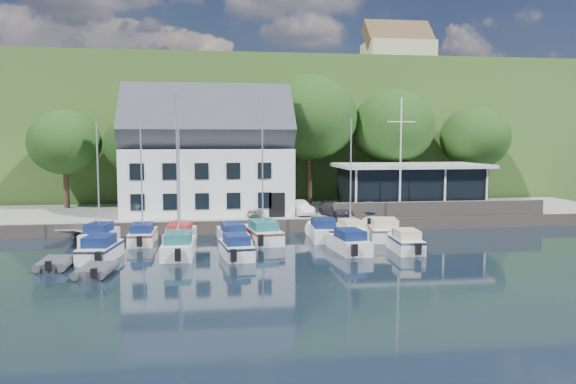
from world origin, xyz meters
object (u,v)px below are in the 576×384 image
boat_r1_5 (323,229)px  dinghy_0 (56,262)px  club_pavilion (410,187)px  boat_r1_2 (179,181)px  car_silver (257,209)px  boat_r1_7 (383,229)px  boat_r1_1 (142,181)px  car_blue (366,207)px  boat_r1_3 (233,233)px  car_white (298,208)px  boat_r2_4 (406,240)px  dinghy_1 (96,269)px  boat_r1_0 (98,179)px  car_dgrey (336,209)px  flagpole (401,157)px  boat_r2_0 (100,247)px  boat_r1_4 (263,175)px  boat_r2_2 (236,246)px  boat_r1_6 (351,182)px  boat_r2_1 (177,182)px  boat_r2_3 (349,240)px  harbor_building (208,162)px

boat_r1_5 → dinghy_0: 18.30m
club_pavilion → boat_r1_2: 21.72m
car_silver → boat_r1_7: bearing=-27.7°
boat_r1_1 → boat_r1_7: bearing=-1.7°
car_silver → car_blue: car_blue is taller
car_silver → boat_r1_2: (-5.94, -5.97, 2.80)m
boat_r1_2 → car_blue: bearing=25.5°
boat_r1_3 → boat_r1_7: boat_r1_7 is taller
car_silver → car_white: size_ratio=0.90×
boat_r2_4 → boat_r1_1: bearing=165.8°
car_blue → dinghy_1: 24.11m
club_pavilion → boat_r1_0: size_ratio=1.45×
car_dgrey → car_blue: size_ratio=1.09×
flagpole → boat_r1_2: 18.30m
boat_r2_0 → dinghy_1: 3.99m
flagpole → dinghy_1: size_ratio=3.20×
boat_r1_4 → boat_r1_7: (8.89, -0.21, -4.02)m
car_white → dinghy_0: bearing=-159.2°
flagpole → dinghy_0: bearing=-154.8°
boat_r1_0 → dinghy_1: 10.33m
boat_r2_2 → dinghy_0: bearing=-179.1°
club_pavilion → car_dgrey: (-7.61, -3.57, -1.48)m
boat_r1_3 → boat_r2_2: size_ratio=1.19×
flagpole → car_dgrey: bearing=175.8°
club_pavilion → car_blue: club_pavilion is taller
boat_r1_1 → boat_r2_4: size_ratio=1.72×
car_silver → boat_r2_2: 11.76m
boat_r1_6 → boat_r1_3: bearing=179.4°
boat_r2_0 → boat_r2_1: boat_r2_1 is taller
boat_r1_4 → dinghy_1: boat_r1_4 is taller
boat_r1_5 → boat_r1_7: size_ratio=1.02×
boat_r1_6 → club_pavilion: bearing=41.4°
car_silver → boat_r2_4: bearing=-42.9°
car_dgrey → dinghy_0: size_ratio=1.27×
dinghy_0 → boat_r1_6: bearing=21.2°
boat_r1_2 → boat_r1_6: 12.45m
dinghy_0 → boat_r1_2: bearing=46.8°
car_white → boat_r2_4: 12.52m
boat_r2_4 → boat_r1_4: bearing=154.3°
boat_r2_3 → dinghy_0: size_ratio=1.93×
club_pavilion → car_white: club_pavilion is taller
boat_r1_1 → boat_r1_5: (12.88, -0.23, -3.60)m
boat_r1_1 → boat_r2_1: boat_r2_1 is taller
car_silver → boat_r1_3: size_ratio=0.52×
car_blue → boat_r1_4: size_ratio=0.38×
harbor_building → boat_r2_2: (1.69, -14.41, -4.61)m
boat_r1_2 → boat_r1_3: boat_r1_2 is taller
boat_r2_4 → dinghy_0: size_ratio=1.65×
boat_r1_2 → dinghy_0: 10.49m
boat_r1_5 → boat_r2_2: boat_r1_5 is taller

